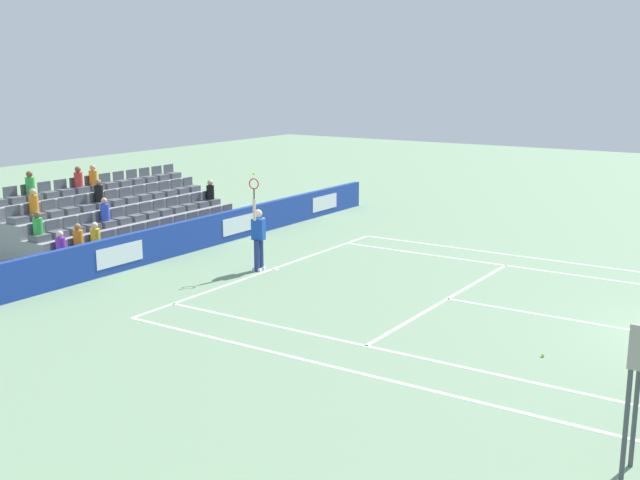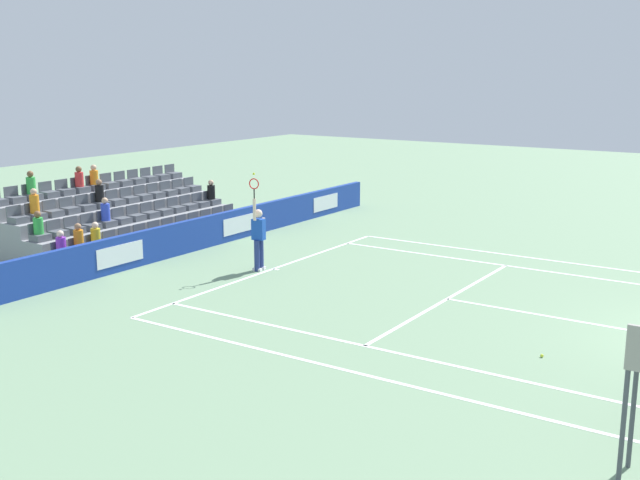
% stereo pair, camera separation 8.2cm
% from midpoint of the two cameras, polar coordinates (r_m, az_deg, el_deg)
% --- Properties ---
extents(line_baseline, '(10.97, 0.10, 0.01)m').
position_cam_midpoint_polar(line_baseline, '(22.64, -3.35, -2.12)').
color(line_baseline, white).
rests_on(line_baseline, ground).
extents(line_service, '(8.23, 0.10, 0.01)m').
position_cam_midpoint_polar(line_service, '(19.94, 9.42, -4.27)').
color(line_service, white).
rests_on(line_service, ground).
extents(line_centre_service, '(0.10, 6.40, 0.01)m').
position_cam_midpoint_polar(line_centre_service, '(18.93, 18.31, -5.64)').
color(line_centre_service, white).
rests_on(line_centre_service, ground).
extents(line_singles_sideline_left, '(0.10, 11.89, 0.01)m').
position_cam_midpoint_polar(line_singles_sideline_left, '(16.24, 4.84, -8.03)').
color(line_singles_sideline_left, white).
rests_on(line_singles_sideline_left, ground).
extents(line_singles_sideline_right, '(0.10, 11.89, 0.01)m').
position_cam_midpoint_polar(line_singles_sideline_right, '(23.49, 14.58, -1.97)').
color(line_singles_sideline_right, white).
rests_on(line_singles_sideline_right, ground).
extents(line_doubles_sideline_left, '(0.10, 11.89, 0.01)m').
position_cam_midpoint_polar(line_doubles_sideline_left, '(15.13, 2.30, -9.55)').
color(line_doubles_sideline_left, white).
rests_on(line_doubles_sideline_left, ground).
extents(line_doubles_sideline_right, '(0.10, 11.89, 0.01)m').
position_cam_midpoint_polar(line_doubles_sideline_right, '(24.76, 15.62, -1.30)').
color(line_doubles_sideline_right, white).
rests_on(line_doubles_sideline_right, ground).
extents(line_centre_mark, '(0.10, 0.20, 0.01)m').
position_cam_midpoint_polar(line_centre_mark, '(22.58, -3.14, -2.15)').
color(line_centre_mark, white).
rests_on(line_centre_mark, ground).
extents(sponsor_barrier, '(21.40, 0.22, 1.02)m').
position_cam_midpoint_polar(sponsor_barrier, '(24.75, -9.90, 0.17)').
color(sponsor_barrier, '#193899').
rests_on(sponsor_barrier, ground).
extents(tennis_player, '(0.53, 0.39, 2.85)m').
position_cam_midpoint_polar(tennis_player, '(22.31, -4.41, 0.26)').
color(tennis_player, navy).
rests_on(tennis_player, ground).
extents(stadium_stand, '(8.06, 3.80, 2.60)m').
position_cam_midpoint_polar(stadium_stand, '(26.77, -14.53, 1.25)').
color(stadium_stand, gray).
rests_on(stadium_stand, ground).
extents(loose_tennis_ball, '(0.07, 0.07, 0.07)m').
position_cam_midpoint_polar(loose_tennis_ball, '(16.42, 16.07, -8.13)').
color(loose_tennis_ball, '#D1E533').
rests_on(loose_tennis_ball, ground).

